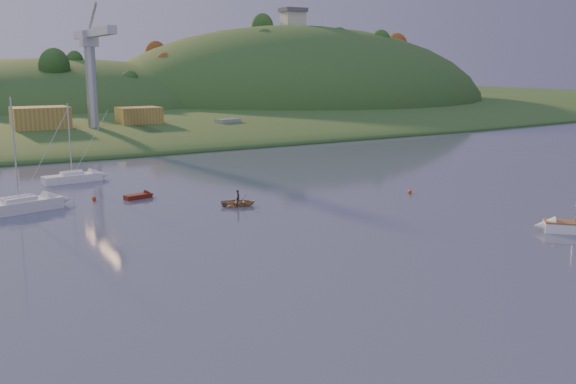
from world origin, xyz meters
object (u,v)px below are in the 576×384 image
sailboat_far (72,177)px  red_tender (143,196)px  sailboat_near (19,205)px  canoe (238,202)px  fishing_boat (570,223)px

sailboat_far → red_tender: sailboat_far is taller
sailboat_far → red_tender: 15.89m
sailboat_near → canoe: size_ratio=3.19×
sailboat_near → sailboat_far: 18.02m
fishing_boat → sailboat_far: size_ratio=0.56×
sailboat_near → sailboat_far: sailboat_near is taller
sailboat_far → red_tender: bearing=-78.1°
sailboat_far → canoe: bearing=-69.2°
sailboat_near → red_tender: 13.96m
sailboat_far → canoe: (12.94, -24.80, -0.30)m
canoe → sailboat_near: bearing=91.3°
fishing_boat → red_tender: fishing_boat is taller
sailboat_far → red_tender: (5.08, -15.05, -0.43)m
canoe → sailboat_far: bearing=51.5°
sailboat_near → red_tender: size_ratio=3.14×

